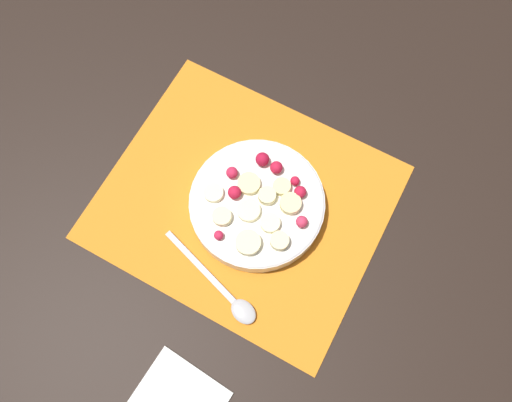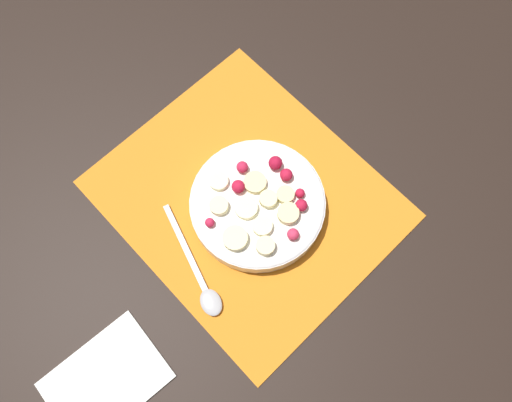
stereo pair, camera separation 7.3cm
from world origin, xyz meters
name	(u,v)px [view 1 (the left image)]	position (x,y,z in m)	size (l,w,h in m)	color
ground_plane	(244,202)	(0.00, 0.00, 0.00)	(3.00, 3.00, 0.00)	black
placemat	(244,202)	(0.00, 0.00, 0.00)	(0.42, 0.36, 0.01)	orange
fruit_bowl	(256,205)	(0.02, 0.00, 0.03)	(0.20, 0.20, 0.05)	white
spoon	(228,296)	(0.05, -0.14, 0.01)	(0.18, 0.07, 0.01)	#B2B2B7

